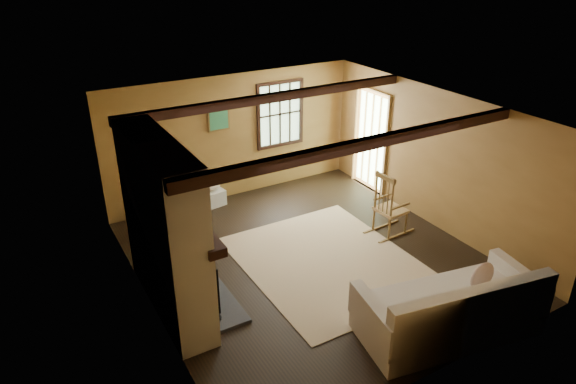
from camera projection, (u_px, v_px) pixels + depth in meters
ground at (310, 259)px, 8.13m from camera, size 5.50×5.50×0.00m
room_envelope at (315, 155)px, 7.72m from camera, size 5.02×5.52×2.44m
fireplace at (167, 235)px, 6.65m from camera, size 1.02×2.30×2.40m
rug at (327, 261)px, 8.07m from camera, size 2.50×3.00×0.01m
rocking_chair at (389, 208)px, 8.68m from camera, size 0.84×0.49×1.13m
sofa at (451, 312)px, 6.44m from camera, size 2.44×1.40×0.93m
firewood_pile at (149, 216)px, 9.19m from camera, size 0.59×0.11×0.21m
laundry_basket at (210, 198)px, 9.77m from camera, size 0.55×0.45×0.30m
basket_pillow at (209, 186)px, 9.66m from camera, size 0.50×0.45×0.21m
armchair at (172, 216)px, 8.74m from camera, size 0.92×0.91×0.66m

